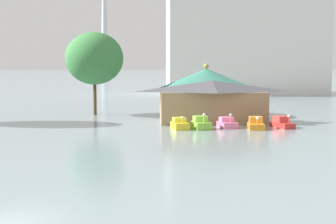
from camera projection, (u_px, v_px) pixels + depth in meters
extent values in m
plane|color=gray|center=(6.00, 224.00, 21.39)|extent=(2000.00, 2000.00, 0.00)
cube|color=yellow|center=(180.00, 126.00, 53.86)|extent=(2.00, 2.83, 0.74)
cube|color=yellow|center=(179.00, 120.00, 54.12)|extent=(1.51, 1.39, 0.51)
cylinder|color=yellow|center=(182.00, 121.00, 52.80)|extent=(0.14, 0.14, 0.48)
sphere|color=white|center=(182.00, 118.00, 52.77)|extent=(0.28, 0.28, 0.28)
cube|color=#8CCC3F|center=(201.00, 125.00, 53.84)|extent=(2.14, 2.79, 0.79)
cube|color=#A0E24F|center=(200.00, 119.00, 54.08)|extent=(1.61, 1.39, 0.63)
cylinder|color=#8CCC3F|center=(204.00, 119.00, 52.81)|extent=(0.14, 0.14, 0.73)
sphere|color=white|center=(204.00, 115.00, 52.76)|extent=(0.31, 0.31, 0.31)
cube|color=pink|center=(227.00, 125.00, 54.87)|extent=(2.14, 2.71, 0.67)
cube|color=pink|center=(226.00, 119.00, 55.11)|extent=(1.62, 1.36, 0.52)
cylinder|color=pink|center=(231.00, 119.00, 53.87)|extent=(0.14, 0.14, 0.73)
sphere|color=white|center=(231.00, 115.00, 53.82)|extent=(0.29, 0.29, 0.29)
cube|color=orange|center=(256.00, 126.00, 53.81)|extent=(1.94, 3.10, 0.63)
cube|color=gold|center=(256.00, 120.00, 54.11)|extent=(1.53, 1.46, 0.69)
cylinder|color=orange|center=(257.00, 122.00, 52.59)|extent=(0.14, 0.14, 0.52)
sphere|color=white|center=(257.00, 118.00, 52.55)|extent=(0.34, 0.34, 0.34)
cube|color=red|center=(282.00, 125.00, 54.94)|extent=(2.34, 3.29, 0.60)
cube|color=#E8423C|center=(281.00, 119.00, 55.22)|extent=(1.60, 1.67, 0.68)
cylinder|color=red|center=(289.00, 121.00, 53.78)|extent=(0.14, 0.14, 0.66)
sphere|color=white|center=(289.00, 116.00, 53.73)|extent=(0.33, 0.33, 0.33)
cube|color=#9E7F5B|center=(212.00, 107.00, 59.76)|extent=(12.56, 5.47, 3.78)
pyramid|color=#4C4C51|center=(213.00, 86.00, 59.52)|extent=(13.56, 6.29, 1.37)
cylinder|color=#993328|center=(206.00, 102.00, 68.18)|extent=(9.28, 9.28, 3.89)
cone|color=#387F6B|center=(206.00, 78.00, 67.88)|extent=(12.93, 12.93, 2.63)
sphere|color=#B7993D|center=(206.00, 66.00, 67.72)|extent=(0.70, 0.70, 0.70)
cylinder|color=brown|center=(95.00, 100.00, 69.62)|extent=(0.46, 0.46, 4.27)
ellipsoid|color=#3D7F42|center=(94.00, 58.00, 69.09)|extent=(8.12, 8.12, 7.35)
cube|color=silver|center=(244.00, 39.00, 122.91)|extent=(37.78, 19.85, 27.40)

